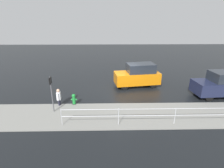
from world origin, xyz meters
name	(u,v)px	position (x,y,z in m)	size (l,w,h in m)	color
ground_plane	(123,90)	(0.00, 0.00, 0.00)	(60.00, 60.00, 0.00)	black
kerb_strip	(129,115)	(0.00, 4.20, 0.02)	(24.00, 3.20, 0.04)	slate
moving_hatchback	(138,75)	(-1.35, -0.96, 1.03)	(4.11, 2.26, 2.06)	orange
parked_sedan	(223,84)	(-7.58, 1.41, 1.00)	(4.41, 2.05, 1.98)	#191E38
fire_hydrant	(74,99)	(3.69, 2.64, 0.40)	(0.42, 0.31, 0.80)	#197A2D
pedestrian	(59,96)	(4.70, 2.73, 0.68)	(0.27, 0.57, 1.22)	silver
metal_railing	(147,113)	(-0.88, 5.27, 0.74)	(9.59, 0.04, 1.05)	#B7BABF
sign_post	(51,89)	(4.82, 3.68, 1.58)	(0.07, 0.44, 2.40)	#4C4C51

